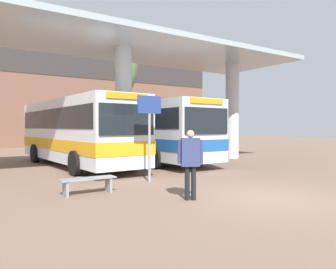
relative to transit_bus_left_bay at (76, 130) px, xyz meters
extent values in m
plane|color=#755B4C|center=(1.90, -9.90, -1.75)|extent=(100.00, 100.00, 0.00)
cube|color=brown|center=(1.90, 17.06, 2.78)|extent=(40.00, 0.50, 9.05)
cube|color=#332D2D|center=(1.90, 17.06, 6.22)|extent=(40.00, 0.58, 2.17)
cylinder|color=silver|center=(1.90, -1.35, 1.10)|extent=(0.80, 0.80, 5.70)
cylinder|color=silver|center=(9.15, -1.35, 1.10)|extent=(0.80, 0.80, 5.70)
cube|color=#93A3A8|center=(1.90, -1.35, 4.07)|extent=(19.50, 6.28, 0.24)
cube|color=silver|center=(0.00, 0.01, -0.02)|extent=(2.84, 10.25, 2.83)
cube|color=black|center=(0.00, 0.01, 0.52)|extent=(2.86, 9.84, 0.90)
cube|color=orange|center=(0.00, 0.01, -0.66)|extent=(2.88, 10.29, 0.51)
cube|color=black|center=(0.22, -5.09, 0.40)|extent=(2.21, 0.15, 1.13)
cube|color=orange|center=(0.22, -5.09, 1.25)|extent=(1.68, 0.12, 0.22)
cylinder|color=black|center=(-1.07, -3.19, -1.26)|extent=(0.32, 0.99, 0.98)
cylinder|color=black|center=(1.34, -3.08, -1.26)|extent=(0.32, 0.99, 0.98)
cylinder|color=black|center=(-1.32, 2.75, -1.26)|extent=(0.32, 0.99, 0.98)
cylinder|color=black|center=(1.08, 2.85, -1.26)|extent=(0.32, 0.99, 0.98)
cube|color=silver|center=(3.77, 0.30, -0.02)|extent=(2.64, 11.02, 2.76)
cube|color=black|center=(3.77, 0.30, 0.50)|extent=(2.67, 10.58, 0.88)
cube|color=#1E519E|center=(3.77, 0.30, -0.65)|extent=(2.68, 11.06, 0.50)
cube|color=black|center=(3.83, -5.23, 0.39)|extent=(2.31, 0.09, 1.11)
cube|color=orange|center=(3.83, -5.23, 1.22)|extent=(1.76, 0.07, 0.22)
cylinder|color=black|center=(2.55, -3.12, -1.22)|extent=(0.29, 1.07, 1.07)
cylinder|color=black|center=(5.07, -3.09, -1.22)|extent=(0.29, 1.07, 1.07)
cylinder|color=black|center=(2.48, 3.31, -1.22)|extent=(0.29, 1.07, 1.07)
cylinder|color=black|center=(5.00, 3.34, -1.22)|extent=(0.29, 1.07, 1.07)
cube|color=gray|center=(-1.88, -6.80, -1.31)|extent=(1.56, 0.44, 0.04)
cube|color=gray|center=(-2.51, -6.80, -1.54)|extent=(0.07, 0.37, 0.42)
cube|color=gray|center=(-1.26, -6.80, -1.54)|extent=(0.07, 0.37, 0.42)
cylinder|color=gray|center=(0.58, -6.03, -0.58)|extent=(0.09, 0.09, 2.35)
cube|color=navy|center=(0.58, -6.03, 0.90)|extent=(0.90, 0.06, 0.60)
cylinder|color=black|center=(-0.01, -8.94, -1.31)|extent=(0.17, 0.17, 0.88)
cylinder|color=black|center=(0.13, -9.03, -1.31)|extent=(0.17, 0.17, 0.88)
cube|color=navy|center=(0.06, -8.98, -0.51)|extent=(0.54, 0.47, 0.73)
sphere|color=tan|center=(0.06, -8.98, -0.05)|extent=(0.20, 0.20, 0.20)
cylinder|color=navy|center=(-0.19, -8.84, -0.50)|extent=(0.13, 0.13, 0.62)
cylinder|color=navy|center=(0.30, -9.13, -0.50)|extent=(0.13, 0.13, 0.62)
cylinder|color=brown|center=(7.04, 8.78, 1.14)|extent=(0.33, 0.33, 5.79)
ellipsoid|color=#516B3D|center=(7.04, 8.78, 5.24)|extent=(1.98, 1.98, 4.36)
camera|label=1|loc=(-5.10, -15.65, 0.13)|focal=35.00mm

